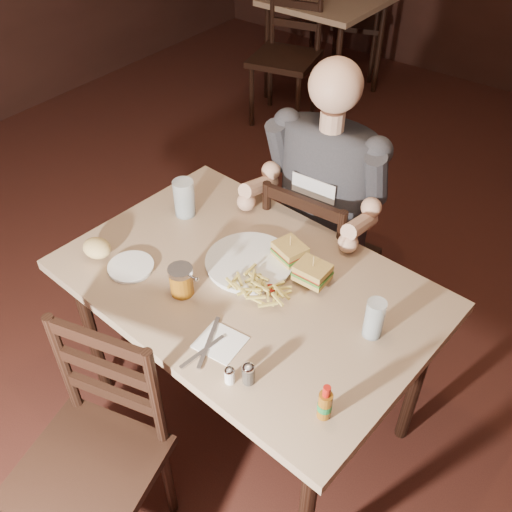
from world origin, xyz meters
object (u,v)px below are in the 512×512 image
Objects in this scene: main_table at (247,297)px; bg_chair_near at (284,58)px; syrup_dispenser at (181,281)px; diner at (323,175)px; glass_right at (374,319)px; hot_sauce at (325,402)px; side_plate at (131,268)px; bg_chair_far at (359,22)px; dinner_plate at (249,263)px; bg_table at (327,10)px; chair_far at (320,259)px; glass_left at (184,198)px; chair_near at (87,471)px.

main_table is 1.37× the size of bg_chair_near.
diner is at bearing 86.26° from syrup_dispenser.
diner is 0.69m from glass_right.
diner is (1.36, -1.71, 0.42)m from bg_chair_near.
glass_right is 1.29× the size of syrup_dispenser.
hot_sauce is at bearing -30.72° from main_table.
side_plate is (-0.85, 0.09, -0.06)m from hot_sauce.
bg_chair_far is at bearing 114.18° from syrup_dispenser.
diner is 7.13× the size of hot_sauce.
hot_sauce reaches higher than dinner_plate.
glass_right is (1.85, -3.29, 0.40)m from bg_chair_far.
bg_table is at bearing 70.71° from bg_chair_far.
bg_chair_near is 9.05× the size of syrup_dispenser.
bg_chair_near reaches higher than dinner_plate.
bg_chair_far is at bearing 76.26° from bg_chair_near.
hot_sauce is at bearing -58.46° from bg_table.
diner reaches higher than chair_far.
glass_right is (1.85, -2.74, 0.16)m from bg_table.
main_table is at bearing -20.16° from glass_left.
chair_far is at bearing 90.00° from diner.
hot_sauce is at bearing -60.11° from diner.
chair_far reaches higher than side_plate.
main_table is 9.61× the size of glass_right.
diner is 0.54m from glass_left.
bg_chair_far is 6.97× the size of hot_sauce.
glass_right reaches higher than chair_near.
bg_chair_near reaches higher than syrup_dispenser.
hot_sauce is (0.49, -0.29, 0.14)m from main_table.
bg_chair_near is at bearing 122.04° from syrup_dispenser.
syrup_dispenser is at bearing 79.53° from chair_far.
diner reaches higher than main_table.
chair_far is at bearing 96.88° from bg_chair_far.
chair_near is 1.32m from diner.
dinner_plate is at bearing 73.20° from syrup_dispenser.
glass_left is at bearing -69.73° from bg_table.
bg_chair_near is at bearing 126.77° from hot_sauce.
diner is 0.47m from dinner_plate.
glass_right is (1.85, -2.19, 0.36)m from bg_chair_near.
bg_chair_far reaches higher than side_plate.
glass_left is at bearing 153.98° from hot_sauce.
glass_left is at bearing -139.28° from diner.
diner is 8.40× the size of syrup_dispenser.
chair_near is 5.71× the size of side_plate.
diner reaches higher than side_plate.
diner reaches higher than glass_left.
glass_right reaches higher than hot_sauce.
bg_chair_far is at bearing 106.98° from glass_left.
dinner_plate is at bearing 40.28° from side_plate.
bg_table is 3.31m from glass_right.
glass_left reaches higher than bg_chair_far.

